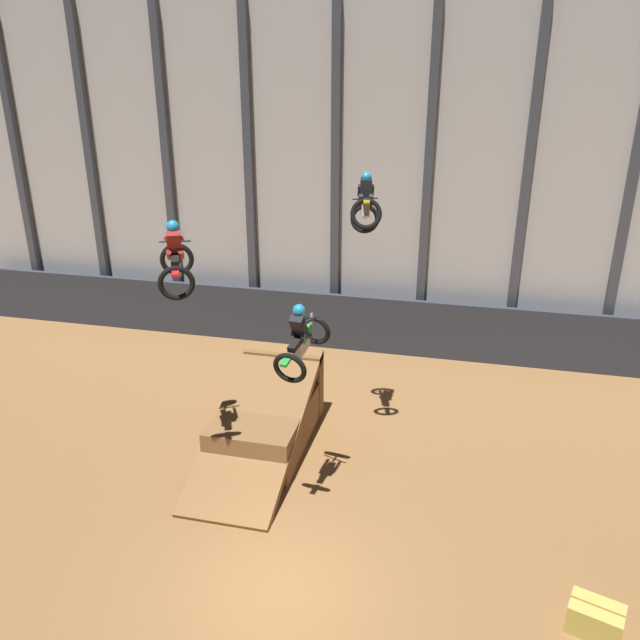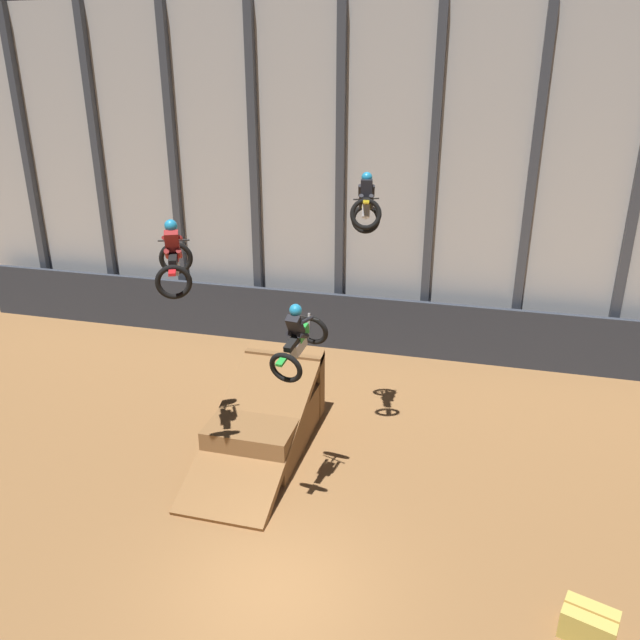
{
  "view_description": "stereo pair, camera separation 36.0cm",
  "coord_description": "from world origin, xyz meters",
  "px_view_note": "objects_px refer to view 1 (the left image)",
  "views": [
    {
      "loc": [
        2.84,
        -8.65,
        9.19
      ],
      "look_at": [
        -0.55,
        5.61,
        3.37
      ],
      "focal_mm": 35.0,
      "sensor_mm": 36.0,
      "label": 1
    },
    {
      "loc": [
        3.19,
        -8.56,
        9.19
      ],
      "look_at": [
        -0.55,
        5.61,
        3.37
      ],
      "focal_mm": 35.0,
      "sensor_mm": 36.0,
      "label": 2
    }
  ],
  "objects_px": {
    "dirt_ramp": "(268,416)",
    "rider_bike_right_air": "(366,207)",
    "rider_bike_left_air": "(176,261)",
    "hay_bale_trackside": "(595,619)",
    "rider_bike_center_air": "(302,340)"
  },
  "relations": [
    {
      "from": "rider_bike_left_air",
      "to": "hay_bale_trackside",
      "type": "relative_size",
      "value": 1.72
    },
    {
      "from": "rider_bike_left_air",
      "to": "rider_bike_center_air",
      "type": "distance_m",
      "value": 3.07
    },
    {
      "from": "rider_bike_right_air",
      "to": "rider_bike_center_air",
      "type": "bearing_deg",
      "value": -113.08
    },
    {
      "from": "rider_bike_right_air",
      "to": "hay_bale_trackside",
      "type": "bearing_deg",
      "value": -58.06
    },
    {
      "from": "dirt_ramp",
      "to": "rider_bike_center_air",
      "type": "bearing_deg",
      "value": -55.32
    },
    {
      "from": "dirt_ramp",
      "to": "hay_bale_trackside",
      "type": "bearing_deg",
      "value": -31.77
    },
    {
      "from": "dirt_ramp",
      "to": "rider_bike_right_air",
      "type": "xyz_separation_m",
      "value": [
        2.3,
        1.06,
        5.49
      ]
    },
    {
      "from": "rider_bike_center_air",
      "to": "rider_bike_right_air",
      "type": "bearing_deg",
      "value": 85.34
    },
    {
      "from": "rider_bike_left_air",
      "to": "rider_bike_right_air",
      "type": "relative_size",
      "value": 1.02
    },
    {
      "from": "dirt_ramp",
      "to": "rider_bike_right_air",
      "type": "bearing_deg",
      "value": 24.73
    },
    {
      "from": "rider_bike_center_air",
      "to": "hay_bale_trackside",
      "type": "relative_size",
      "value": 1.8
    },
    {
      "from": "dirt_ramp",
      "to": "rider_bike_center_air",
      "type": "xyz_separation_m",
      "value": [
        1.55,
        -2.25,
        3.31
      ]
    },
    {
      "from": "rider_bike_left_air",
      "to": "hay_bale_trackside",
      "type": "bearing_deg",
      "value": -39.24
    },
    {
      "from": "hay_bale_trackside",
      "to": "rider_bike_right_air",
      "type": "bearing_deg",
      "value": 132.35
    },
    {
      "from": "rider_bike_left_air",
      "to": "hay_bale_trackside",
      "type": "xyz_separation_m",
      "value": [
        8.54,
        -2.21,
        -5.33
      ]
    }
  ]
}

